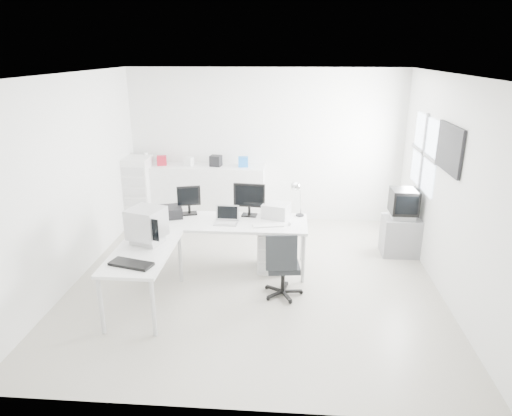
# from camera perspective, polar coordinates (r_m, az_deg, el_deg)

# --- Properties ---
(floor) EXTENTS (5.00, 5.00, 0.01)m
(floor) POSITION_cam_1_polar(r_m,az_deg,el_deg) (6.56, -0.13, -8.86)
(floor) COLOR silver
(floor) RESTS_ON ground
(ceiling) EXTENTS (5.00, 5.00, 0.01)m
(ceiling) POSITION_cam_1_polar(r_m,az_deg,el_deg) (5.80, -0.16, 16.38)
(ceiling) COLOR white
(ceiling) RESTS_ON back_wall
(back_wall) EXTENTS (5.00, 0.02, 2.80)m
(back_wall) POSITION_cam_1_polar(r_m,az_deg,el_deg) (8.45, 1.19, 7.68)
(back_wall) COLOR silver
(back_wall) RESTS_ON floor
(left_wall) EXTENTS (0.02, 5.00, 2.80)m
(left_wall) POSITION_cam_1_polar(r_m,az_deg,el_deg) (6.70, -22.03, 3.20)
(left_wall) COLOR silver
(left_wall) RESTS_ON floor
(right_wall) EXTENTS (0.02, 5.00, 2.80)m
(right_wall) POSITION_cam_1_polar(r_m,az_deg,el_deg) (6.35, 22.98, 2.26)
(right_wall) COLOR silver
(right_wall) RESTS_ON floor
(window) EXTENTS (0.02, 1.20, 1.10)m
(window) POSITION_cam_1_polar(r_m,az_deg,el_deg) (7.41, 20.25, 6.45)
(window) COLOR white
(window) RESTS_ON right_wall
(wall_picture) EXTENTS (0.04, 0.90, 0.60)m
(wall_picture) POSITION_cam_1_polar(r_m,az_deg,el_deg) (6.32, 23.04, 6.87)
(wall_picture) COLOR black
(wall_picture) RESTS_ON right_wall
(main_desk) EXTENTS (2.40, 0.80, 0.75)m
(main_desk) POSITION_cam_1_polar(r_m,az_deg,el_deg) (6.73, -4.00, -4.61)
(main_desk) COLOR silver
(main_desk) RESTS_ON floor
(side_desk) EXTENTS (0.70, 1.40, 0.75)m
(side_desk) POSITION_cam_1_polar(r_m,az_deg,el_deg) (5.95, -13.75, -8.50)
(side_desk) COLOR silver
(side_desk) RESTS_ON floor
(drawer_pedestal) EXTENTS (0.40, 0.50, 0.60)m
(drawer_pedestal) POSITION_cam_1_polar(r_m,az_deg,el_deg) (6.74, 2.00, -5.21)
(drawer_pedestal) COLOR silver
(drawer_pedestal) RESTS_ON floor
(inkjet_printer) EXTENTS (0.51, 0.45, 0.15)m
(inkjet_printer) POSITION_cam_1_polar(r_m,az_deg,el_deg) (6.82, -11.05, -0.51)
(inkjet_printer) COLOR black
(inkjet_printer) RESTS_ON main_desk
(lcd_monitor_small) EXTENTS (0.39, 0.28, 0.43)m
(lcd_monitor_small) POSITION_cam_1_polar(r_m,az_deg,el_deg) (6.84, -8.38, 0.95)
(lcd_monitor_small) COLOR black
(lcd_monitor_small) RESTS_ON main_desk
(lcd_monitor_large) EXTENTS (0.48, 0.23, 0.48)m
(lcd_monitor_large) POSITION_cam_1_polar(r_m,az_deg,el_deg) (6.70, -0.85, 0.99)
(lcd_monitor_large) COLOR black
(lcd_monitor_large) RESTS_ON main_desk
(laptop) EXTENTS (0.37, 0.38, 0.24)m
(laptop) POSITION_cam_1_polar(r_m,az_deg,el_deg) (6.44, -3.78, -0.97)
(laptop) COLOR #B7B7BA
(laptop) RESTS_ON main_desk
(white_keyboard) EXTENTS (0.45, 0.22, 0.02)m
(white_keyboard) POSITION_cam_1_polar(r_m,az_deg,el_deg) (6.38, 1.52, -2.18)
(white_keyboard) COLOR silver
(white_keyboard) RESTS_ON main_desk
(white_mouse) EXTENTS (0.05, 0.05, 0.05)m
(white_mouse) POSITION_cam_1_polar(r_m,az_deg,el_deg) (6.42, 4.22, -1.94)
(white_mouse) COLOR silver
(white_mouse) RESTS_ON main_desk
(laser_printer) EXTENTS (0.44, 0.40, 0.21)m
(laser_printer) POSITION_cam_1_polar(r_m,az_deg,el_deg) (6.69, 2.54, -0.29)
(laser_printer) COLOR #B6B6B6
(laser_printer) RESTS_ON main_desk
(desk_lamp) EXTENTS (0.18, 0.18, 0.44)m
(desk_lamp) POSITION_cam_1_polar(r_m,az_deg,el_deg) (6.73, 5.56, 0.80)
(desk_lamp) COLOR silver
(desk_lamp) RESTS_ON main_desk
(crt_monitor) EXTENTS (0.53, 0.53, 0.48)m
(crt_monitor) POSITION_cam_1_polar(r_m,az_deg,el_deg) (5.91, -13.50, -2.09)
(crt_monitor) COLOR #B7B7BA
(crt_monitor) RESTS_ON side_desk
(black_keyboard) EXTENTS (0.54, 0.33, 0.03)m
(black_keyboard) POSITION_cam_1_polar(r_m,az_deg,el_deg) (5.44, -15.34, -6.76)
(black_keyboard) COLOR black
(black_keyboard) RESTS_ON side_desk
(office_chair) EXTENTS (0.59, 0.59, 0.93)m
(office_chair) POSITION_cam_1_polar(r_m,az_deg,el_deg) (5.97, 3.43, -6.86)
(office_chair) COLOR #26292B
(office_chair) RESTS_ON floor
(tv_cabinet) EXTENTS (0.56, 0.46, 0.61)m
(tv_cabinet) POSITION_cam_1_polar(r_m,az_deg,el_deg) (7.56, 17.56, -3.34)
(tv_cabinet) COLOR gray
(tv_cabinet) RESTS_ON floor
(crt_tv) EXTENTS (0.50, 0.48, 0.45)m
(crt_tv) POSITION_cam_1_polar(r_m,az_deg,el_deg) (7.38, 17.97, 0.48)
(crt_tv) COLOR black
(crt_tv) RESTS_ON tv_cabinet
(sideboard) EXTENTS (2.16, 0.54, 1.08)m
(sideboard) POSITION_cam_1_polar(r_m,az_deg,el_deg) (8.54, -6.25, 1.74)
(sideboard) COLOR silver
(sideboard) RESTS_ON floor
(clutter_box_a) EXTENTS (0.20, 0.18, 0.17)m
(clutter_box_a) POSITION_cam_1_polar(r_m,az_deg,el_deg) (8.56, -11.70, 5.83)
(clutter_box_a) COLOR maroon
(clutter_box_a) RESTS_ON sideboard
(clutter_box_b) EXTENTS (0.19, 0.17, 0.15)m
(clutter_box_b) POSITION_cam_1_polar(r_m,az_deg,el_deg) (8.44, -8.41, 5.79)
(clutter_box_b) COLOR silver
(clutter_box_b) RESTS_ON sideboard
(clutter_box_c) EXTENTS (0.22, 0.21, 0.19)m
(clutter_box_c) POSITION_cam_1_polar(r_m,az_deg,el_deg) (8.34, -5.05, 5.90)
(clutter_box_c) COLOR black
(clutter_box_c) RESTS_ON sideboard
(clutter_box_d) EXTENTS (0.19, 0.17, 0.17)m
(clutter_box_d) POSITION_cam_1_polar(r_m,az_deg,el_deg) (8.28, -1.61, 5.79)
(clutter_box_d) COLOR blue
(clutter_box_d) RESTS_ON sideboard
(clutter_bottle) EXTENTS (0.07, 0.07, 0.22)m
(clutter_bottle) POSITION_cam_1_polar(r_m,az_deg,el_deg) (8.68, -13.55, 6.05)
(clutter_bottle) COLOR silver
(clutter_bottle) RESTS_ON sideboard
(filing_cabinet) EXTENTS (0.44, 0.53, 1.26)m
(filing_cabinet) POSITION_cam_1_polar(r_m,az_deg,el_deg) (8.63, -14.34, 2.04)
(filing_cabinet) COLOR silver
(filing_cabinet) RESTS_ON floor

